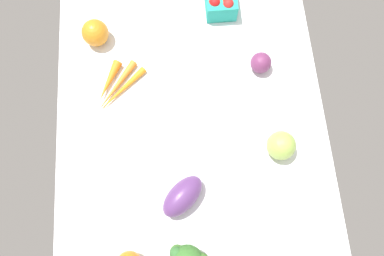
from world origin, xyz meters
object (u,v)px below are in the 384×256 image
at_px(carrot_bunch, 115,85).
at_px(berry_basket, 221,2).
at_px(heirloom_tomato_orange, 95,33).
at_px(heirloom_tomato_green, 281,145).
at_px(red_onion_center, 261,63).
at_px(eggplant, 183,196).

height_order(carrot_bunch, berry_basket, berry_basket).
height_order(carrot_bunch, heirloom_tomato_orange, heirloom_tomato_orange).
height_order(heirloom_tomato_green, berry_basket, same).
height_order(heirloom_tomato_orange, berry_basket, heirloom_tomato_orange).
xyz_separation_m(red_onion_center, heirloom_tomato_green, (-0.25, -0.02, 0.01)).
distance_m(heirloom_tomato_orange, berry_basket, 0.39).
xyz_separation_m(heirloom_tomato_green, berry_basket, (0.46, 0.11, -0.00)).
bearing_deg(heirloom_tomato_orange, eggplant, -155.79).
height_order(heirloom_tomato_green, heirloom_tomato_orange, same).
bearing_deg(eggplant, berry_basket, -148.69).
distance_m(eggplant, berry_basket, 0.59).
bearing_deg(red_onion_center, heirloom_tomato_orange, 74.66).
relative_size(red_onion_center, carrot_bunch, 0.38).
bearing_deg(eggplant, heirloom_tomato_green, 159.37).
bearing_deg(eggplant, carrot_bunch, -105.92).
distance_m(heirloom_tomato_orange, eggplant, 0.54).
bearing_deg(heirloom_tomato_orange, heirloom_tomato_green, -127.62).
relative_size(heirloom_tomato_green, heirloom_tomato_orange, 0.99).
relative_size(red_onion_center, heirloom_tomato_orange, 0.77).
bearing_deg(carrot_bunch, heirloom_tomato_green, -116.45).
relative_size(heirloom_tomato_green, berry_basket, 0.86).
bearing_deg(red_onion_center, carrot_bunch, 94.02).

